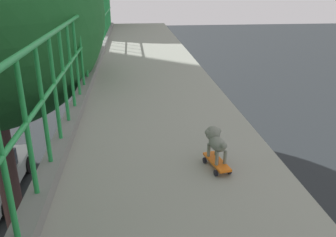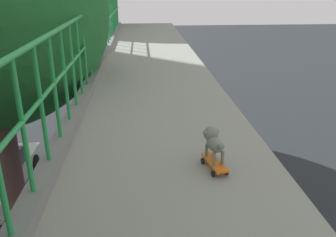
{
  "view_description": "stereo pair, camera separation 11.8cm",
  "coord_description": "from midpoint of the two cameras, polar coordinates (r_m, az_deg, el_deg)",
  "views": [
    {
      "loc": [
        0.62,
        -0.68,
        6.97
      ],
      "look_at": [
        1.06,
        3.47,
        5.32
      ],
      "focal_mm": 36.9,
      "sensor_mm": 36.0,
      "label": 1
    },
    {
      "loc": [
        0.73,
        -0.69,
        6.97
      ],
      "look_at": [
        1.06,
        3.47,
        5.32
      ],
      "focal_mm": 36.9,
      "sensor_mm": 36.0,
      "label": 2
    }
  ],
  "objects": [
    {
      "name": "city_bus",
      "position": [
        30.26,
        -22.43,
        10.14
      ],
      "size": [
        2.72,
        11.31,
        3.1
      ],
      "color": "beige",
      "rests_on": "ground"
    },
    {
      "name": "toy_skateboard",
      "position": [
        3.71,
        8.59,
        -7.32
      ],
      "size": [
        0.24,
        0.46,
        0.09
      ],
      "color": "orange",
      "rests_on": "overpass_deck"
    },
    {
      "name": "small_dog",
      "position": [
        3.66,
        8.42,
        -3.62
      ],
      "size": [
        0.22,
        0.4,
        0.34
      ],
      "color": "slate",
      "rests_on": "toy_skateboard"
    }
  ]
}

